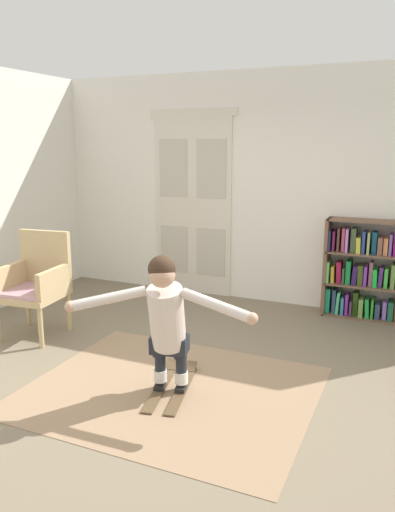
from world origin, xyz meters
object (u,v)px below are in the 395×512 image
at_px(bookshelf, 383,276).
at_px(wicker_chair, 36,281).
at_px(skis_pair, 172,386).
at_px(person_skier, 166,315).

relative_size(bookshelf, wicker_chair, 1.26).
height_order(wicker_chair, skis_pair, wicker_chair).
bearing_deg(person_skier, bookshelf, 61.70).
xyz_separation_m(skis_pair, person_skier, (0.03, -0.15, 0.68)).
xyz_separation_m(wicker_chair, person_skier, (1.92, -0.70, 0.12)).
xyz_separation_m(bookshelf, person_skier, (-1.43, -2.65, 0.17)).
distance_m(bookshelf, wicker_chair, 3.88).
height_order(bookshelf, wicker_chair, bookshelf).
bearing_deg(skis_pair, person_skier, -77.37).
bearing_deg(person_skier, skis_pair, 102.63).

